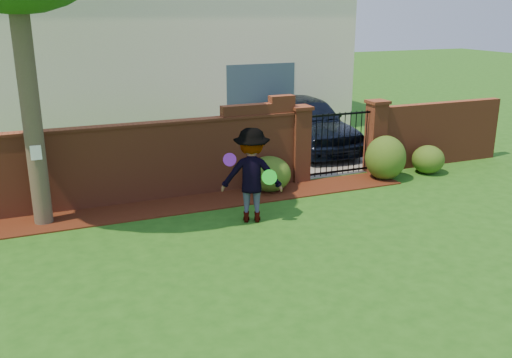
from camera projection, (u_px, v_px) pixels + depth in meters
name	position (u px, v px, depth m)	size (l,w,h in m)	color
ground	(278.00, 262.00, 9.46)	(80.00, 80.00, 0.01)	#1E4F13
mulch_bed	(174.00, 206.00, 12.05)	(11.10, 1.08, 0.03)	#37140A
brick_wall	(117.00, 163.00, 11.98)	(8.70, 0.31, 2.16)	brown
brick_wall_return	(437.00, 134.00, 15.15)	(4.00, 0.25, 1.70)	brown
pillar_left	(300.00, 144.00, 13.58)	(0.50, 0.50, 1.88)	brown
pillar_right	(376.00, 136.00, 14.39)	(0.50, 0.50, 1.88)	brown
iron_gate	(338.00, 144.00, 14.02)	(1.78, 0.03, 1.60)	black
driveway	(273.00, 142.00, 17.80)	(3.20, 8.00, 0.01)	slate
house	(162.00, 37.00, 19.48)	(12.40, 6.40, 6.30)	#F4EDCC
car	(309.00, 124.00, 16.61)	(1.92, 4.78, 1.63)	black
paper_notice	(36.00, 153.00, 10.53)	(0.20, 0.01, 0.28)	white
shrub_left	(269.00, 174.00, 12.99)	(1.01, 1.01, 0.83)	#244A16
shrub_middle	(385.00, 158.00, 13.84)	(1.01, 1.01, 1.11)	#244A16
shrub_right	(428.00, 159.00, 14.41)	(0.83, 0.83, 0.74)	#244A16
man	(251.00, 176.00, 10.98)	(1.23, 0.71, 1.91)	gray
frisbee_purple	(230.00, 160.00, 10.74)	(0.26, 0.26, 0.02)	purple
frisbee_green	(269.00, 177.00, 10.80)	(0.30, 0.30, 0.03)	#1CD42A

